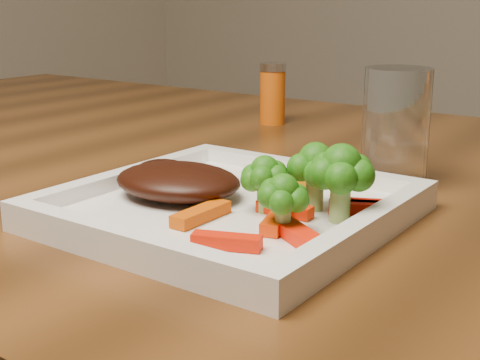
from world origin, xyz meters
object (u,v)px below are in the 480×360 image
Objects in this scene: plate at (231,213)px; spice_shaker at (273,94)px; steak at (178,181)px; drinking_glass at (396,128)px.

plate is 0.46m from spice_shaker.
steak is 1.29× the size of spice_shaker.
spice_shaker is 0.77× the size of drinking_glass.
plate is at bearing 6.40° from steak.
plate is 0.06m from steak.
plate is 2.27× the size of steak.
drinking_glass reaches higher than steak.
steak is 0.44m from spice_shaker.
steak reaches higher than plate.
steak is at bearing -68.27° from spice_shaker.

